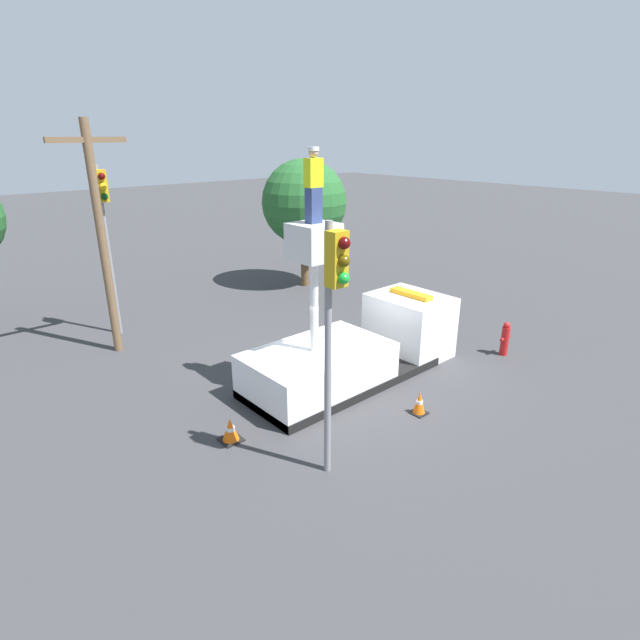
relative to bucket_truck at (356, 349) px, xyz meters
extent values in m
plane|color=#38383A|center=(-0.53, 0.00, -0.83)|extent=(120.00, 120.00, 0.00)
cube|color=black|center=(-0.53, 0.00, -0.71)|extent=(5.78, 2.43, 0.24)
cube|color=white|center=(-1.46, 0.00, -0.20)|extent=(3.92, 2.37, 1.25)
cube|color=white|center=(2.36, 0.00, 0.14)|extent=(1.86, 2.37, 1.92)
cube|color=black|center=(3.31, 0.00, 0.52)|extent=(0.03, 2.01, 0.77)
cube|color=orange|center=(2.36, 0.00, 1.17)|extent=(0.36, 1.42, 0.14)
cylinder|color=silver|center=(-1.59, 0.00, 1.70)|extent=(0.22, 0.22, 2.55)
cube|color=silver|center=(-1.59, 0.00, 3.32)|extent=(1.04, 1.04, 0.90)
cube|color=navy|center=(-1.59, 0.00, 4.19)|extent=(0.34, 0.26, 0.84)
cube|color=#D1E519|center=(-1.59, 0.00, 4.94)|extent=(0.40, 0.26, 0.66)
sphere|color=tan|center=(-1.59, 0.00, 5.39)|extent=(0.23, 0.23, 0.23)
cylinder|color=white|center=(-1.59, 0.00, 5.48)|extent=(0.26, 0.26, 0.09)
cylinder|color=gray|center=(-3.59, -2.73, 1.78)|extent=(0.14, 0.14, 5.21)
cube|color=#B79314|center=(-3.59, -2.94, 3.73)|extent=(0.34, 0.28, 1.00)
sphere|color=#490707|center=(-3.59, -3.13, 4.04)|extent=(0.22, 0.22, 0.22)
sphere|color=#503C07|center=(-3.59, -3.13, 3.73)|extent=(0.22, 0.22, 0.22)
sphere|color=green|center=(-3.59, -3.13, 3.42)|extent=(0.22, 0.22, 0.22)
cylinder|color=gray|center=(-3.92, 7.85, 2.04)|extent=(0.14, 0.14, 5.73)
cube|color=#B79314|center=(-3.92, 7.64, 4.25)|extent=(0.34, 0.28, 1.00)
sphere|color=#490707|center=(-3.92, 7.45, 4.56)|extent=(0.22, 0.22, 0.22)
sphere|color=gold|center=(-3.92, 7.45, 4.25)|extent=(0.22, 0.22, 0.22)
sphere|color=#083710|center=(-3.92, 7.45, 3.94)|extent=(0.22, 0.22, 0.22)
cylinder|color=red|center=(4.57, -2.11, -0.36)|extent=(0.25, 0.25, 0.93)
sphere|color=red|center=(4.57, -2.11, 0.17)|extent=(0.21, 0.21, 0.21)
cylinder|color=red|center=(4.39, -2.11, -0.27)|extent=(0.12, 0.10, 0.10)
cylinder|color=red|center=(4.76, -2.11, -0.27)|extent=(0.12, 0.10, 0.10)
cube|color=black|center=(-4.53, -0.47, -0.81)|extent=(0.48, 0.48, 0.03)
cone|color=orange|center=(-4.53, -0.47, -0.55)|extent=(0.40, 0.40, 0.56)
cylinder|color=white|center=(-4.53, -0.47, -0.52)|extent=(0.21, 0.21, 0.08)
cube|color=black|center=(-0.33, -2.58, -0.81)|extent=(0.39, 0.39, 0.03)
cone|color=orange|center=(-0.33, -2.58, -0.53)|extent=(0.32, 0.32, 0.59)
cylinder|color=white|center=(-0.33, -2.58, -0.50)|extent=(0.17, 0.17, 0.08)
cylinder|color=brown|center=(4.84, 8.13, 0.42)|extent=(0.36, 0.36, 2.49)
sphere|color=#235B28|center=(4.84, 8.13, 2.98)|extent=(3.75, 3.75, 3.75)
cylinder|color=brown|center=(-4.53, 6.40, 2.71)|extent=(0.26, 0.26, 7.07)
cube|color=brown|center=(-4.53, 6.40, 5.65)|extent=(2.20, 0.16, 0.16)
camera|label=1|loc=(-9.46, -9.18, 5.77)|focal=28.00mm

